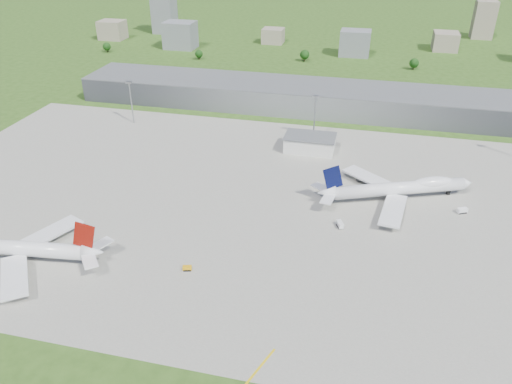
% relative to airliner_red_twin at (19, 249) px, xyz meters
% --- Properties ---
extents(ground, '(1400.00, 1400.00, 0.00)m').
position_rel_airliner_red_twin_xyz_m(ground, '(80.42, 171.01, -4.92)').
color(ground, '#2E4E18').
rests_on(ground, ground).
extents(apron, '(360.00, 190.00, 0.08)m').
position_rel_airliner_red_twin_xyz_m(apron, '(90.42, 61.01, -4.88)').
color(apron, gray).
rests_on(apron, ground).
extents(terminal, '(300.00, 42.00, 15.00)m').
position_rel_airliner_red_twin_xyz_m(terminal, '(80.42, 186.01, 2.58)').
color(terminal, slate).
rests_on(terminal, ground).
extents(ops_building, '(26.00, 16.00, 8.00)m').
position_rel_airliner_red_twin_xyz_m(ops_building, '(90.42, 121.01, -0.92)').
color(ops_building, silver).
rests_on(ops_building, ground).
extents(mast_west, '(3.50, 2.00, 25.90)m').
position_rel_airliner_red_twin_xyz_m(mast_west, '(-19.58, 136.01, 12.79)').
color(mast_west, gray).
rests_on(mast_west, ground).
extents(mast_center, '(3.50, 2.00, 25.90)m').
position_rel_airliner_red_twin_xyz_m(mast_center, '(90.42, 136.01, 12.79)').
color(mast_center, gray).
rests_on(mast_center, ground).
extents(airliner_red_twin, '(67.31, 52.11, 18.47)m').
position_rel_airliner_red_twin_xyz_m(airliner_red_twin, '(0.00, 0.00, 0.00)').
color(airliner_red_twin, white).
rests_on(airliner_red_twin, ground).
extents(airliner_blue_quad, '(69.03, 52.56, 18.87)m').
position_rel_airliner_red_twin_xyz_m(airliner_blue_quad, '(136.46, 78.81, 0.32)').
color(airliner_blue_quad, white).
rests_on(airliner_blue_quad, ground).
extents(tug_yellow, '(3.58, 2.64, 1.63)m').
position_rel_airliner_red_twin_xyz_m(tug_yellow, '(62.11, 8.30, -4.06)').
color(tug_yellow, '#EEA60E').
rests_on(tug_yellow, ground).
extents(van_white_near, '(3.61, 4.94, 2.34)m').
position_rel_airliner_red_twin_xyz_m(van_white_near, '(113.08, 49.40, -3.73)').
color(van_white_near, white).
rests_on(van_white_near, ground).
extents(van_white_far, '(4.82, 3.78, 2.29)m').
position_rel_airliner_red_twin_xyz_m(van_white_far, '(162.96, 72.47, -3.75)').
color(van_white_far, white).
rests_on(van_white_far, ground).
extents(bldg_far_w, '(24.00, 20.00, 18.00)m').
position_rel_airliner_red_twin_xyz_m(bldg_far_w, '(-139.58, 341.01, 4.08)').
color(bldg_far_w, gray).
rests_on(bldg_far_w, ground).
extents(bldg_w, '(28.00, 22.00, 24.00)m').
position_rel_airliner_red_twin_xyz_m(bldg_w, '(-59.58, 321.01, 7.08)').
color(bldg_w, slate).
rests_on(bldg_w, ground).
extents(bldg_cw, '(20.00, 18.00, 14.00)m').
position_rel_airliner_red_twin_xyz_m(bldg_cw, '(20.42, 361.01, 2.08)').
color(bldg_cw, gray).
rests_on(bldg_cw, ground).
extents(bldg_c, '(26.00, 20.00, 22.00)m').
position_rel_airliner_red_twin_xyz_m(bldg_c, '(100.42, 331.01, 6.08)').
color(bldg_c, slate).
rests_on(bldg_c, ground).
extents(bldg_ce, '(22.00, 24.00, 16.00)m').
position_rel_airliner_red_twin_xyz_m(bldg_ce, '(180.42, 371.01, 3.08)').
color(bldg_ce, gray).
rests_on(bldg_ce, ground).
extents(bldg_tall_w, '(22.00, 20.00, 44.00)m').
position_rel_airliner_red_twin_xyz_m(bldg_tall_w, '(-99.58, 381.01, 17.08)').
color(bldg_tall_w, slate).
rests_on(bldg_tall_w, ground).
extents(bldg_tall_e, '(20.00, 18.00, 36.00)m').
position_rel_airliner_red_twin_xyz_m(bldg_tall_e, '(220.42, 431.01, 13.08)').
color(bldg_tall_e, gray).
rests_on(bldg_tall_e, ground).
extents(tree_far_w, '(7.20, 7.20, 8.80)m').
position_rel_airliner_red_twin_xyz_m(tree_far_w, '(-119.58, 291.01, 0.26)').
color(tree_far_w, '#382314').
rests_on(tree_far_w, ground).
extents(tree_w, '(6.75, 6.75, 8.25)m').
position_rel_airliner_red_twin_xyz_m(tree_w, '(-29.58, 286.01, -0.06)').
color(tree_w, '#382314').
rests_on(tree_w, ground).
extents(tree_c, '(8.10, 8.10, 9.90)m').
position_rel_airliner_red_twin_xyz_m(tree_c, '(60.42, 301.01, 0.92)').
color(tree_c, '#382314').
rests_on(tree_c, ground).
extents(tree_e, '(7.65, 7.65, 9.35)m').
position_rel_airliner_red_twin_xyz_m(tree_e, '(150.42, 296.01, 0.59)').
color(tree_e, '#382314').
rests_on(tree_e, ground).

